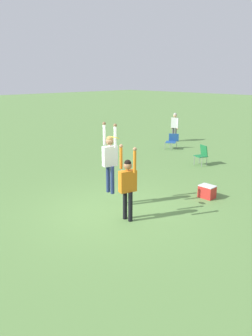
{
  "coord_description": "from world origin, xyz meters",
  "views": [
    {
      "loc": [
        6.72,
        -6.0,
        3.88
      ],
      "look_at": [
        0.17,
        0.33,
        1.3
      ],
      "focal_mm": 35.0,
      "sensor_mm": 36.0,
      "label": 1
    }
  ],
  "objects_px": {
    "frisbee": "(115,138)",
    "cooler_box": "(207,192)",
    "person_jumping": "(110,157)",
    "person_defending": "(128,182)",
    "person_spectator_far": "(175,124)",
    "camping_chair_1": "(172,140)",
    "camping_chair_4": "(202,154)"
  },
  "relations": [
    {
      "from": "person_defending",
      "to": "camping_chair_1",
      "type": "relative_size",
      "value": 2.57
    },
    {
      "from": "cooler_box",
      "to": "person_jumping",
      "type": "bearing_deg",
      "value": -121.37
    },
    {
      "from": "person_defending",
      "to": "cooler_box",
      "type": "bearing_deg",
      "value": -173.72
    },
    {
      "from": "camping_chair_1",
      "to": "camping_chair_4",
      "type": "bearing_deg",
      "value": 117.38
    },
    {
      "from": "camping_chair_1",
      "to": "cooler_box",
      "type": "xyz_separation_m",
      "value": [
        5.49,
        -5.1,
        -0.26
      ]
    },
    {
      "from": "person_defending",
      "to": "person_spectator_far",
      "type": "distance_m",
      "value": 11.68
    },
    {
      "from": "person_spectator_far",
      "to": "camping_chair_4",
      "type": "bearing_deg",
      "value": -68.93
    },
    {
      "from": "camping_chair_4",
      "to": "cooler_box",
      "type": "distance_m",
      "value": 4.17
    },
    {
      "from": "person_jumping",
      "to": "person_spectator_far",
      "type": "height_order",
      "value": "person_jumping"
    },
    {
      "from": "frisbee",
      "to": "cooler_box",
      "type": "distance_m",
      "value": 3.84
    },
    {
      "from": "frisbee",
      "to": "cooler_box",
      "type": "bearing_deg",
      "value": 70.51
    },
    {
      "from": "person_jumping",
      "to": "camping_chair_4",
      "type": "xyz_separation_m",
      "value": [
        -0.76,
        6.13,
        -1.05
      ]
    },
    {
      "from": "person_spectator_far",
      "to": "cooler_box",
      "type": "bearing_deg",
      "value": -75.37
    },
    {
      "from": "person_defending",
      "to": "camping_chair_4",
      "type": "height_order",
      "value": "person_defending"
    },
    {
      "from": "frisbee",
      "to": "camping_chair_1",
      "type": "height_order",
      "value": "frisbee"
    },
    {
      "from": "person_defending",
      "to": "camping_chair_1",
      "type": "distance_m",
      "value": 9.56
    },
    {
      "from": "person_jumping",
      "to": "person_defending",
      "type": "xyz_separation_m",
      "value": [
        1.1,
        -0.33,
        -0.45
      ]
    },
    {
      "from": "person_jumping",
      "to": "cooler_box",
      "type": "distance_m",
      "value": 3.5
    },
    {
      "from": "cooler_box",
      "to": "frisbee",
      "type": "bearing_deg",
      "value": -109.49
    },
    {
      "from": "camping_chair_4",
      "to": "camping_chair_1",
      "type": "bearing_deg",
      "value": -9.2
    },
    {
      "from": "person_jumping",
      "to": "camping_chair_4",
      "type": "height_order",
      "value": "person_jumping"
    },
    {
      "from": "camping_chair_1",
      "to": "camping_chair_4",
      "type": "relative_size",
      "value": 0.92
    },
    {
      "from": "frisbee",
      "to": "camping_chair_1",
      "type": "xyz_separation_m",
      "value": [
        -4.4,
        8.16,
        -1.79
      ]
    },
    {
      "from": "person_jumping",
      "to": "camping_chair_4",
      "type": "distance_m",
      "value": 6.26
    },
    {
      "from": "camping_chair_1",
      "to": "person_defending",
      "type": "bearing_deg",
      "value": 87.76
    },
    {
      "from": "person_defending",
      "to": "camping_chair_1",
      "type": "bearing_deg",
      "value": -132.15
    },
    {
      "from": "cooler_box",
      "to": "camping_chair_1",
      "type": "bearing_deg",
      "value": 137.1
    },
    {
      "from": "person_jumping",
      "to": "frisbee",
      "type": "relative_size",
      "value": 9.01
    },
    {
      "from": "person_jumping",
      "to": "camping_chair_1",
      "type": "xyz_separation_m",
      "value": [
        -3.81,
        7.85,
        -1.1
      ]
    },
    {
      "from": "camping_chair_1",
      "to": "person_spectator_far",
      "type": "bearing_deg",
      "value": -88.6
    },
    {
      "from": "person_defending",
      "to": "camping_chair_4",
      "type": "xyz_separation_m",
      "value": [
        -1.85,
        6.46,
        -0.6
      ]
    },
    {
      "from": "person_defending",
      "to": "cooler_box",
      "type": "xyz_separation_m",
      "value": [
        0.58,
        3.08,
        -0.91
      ]
    }
  ]
}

